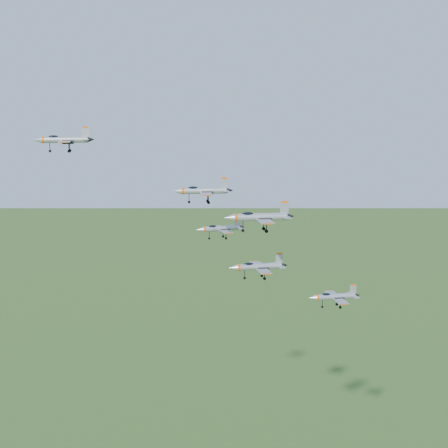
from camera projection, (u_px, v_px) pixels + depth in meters
name	position (u px, v px, depth m)	size (l,w,h in m)	color
jet_lead	(63.00, 139.00, 123.96)	(12.14, 10.18, 3.25)	#9599A0
jet_left_high	(202.00, 191.00, 116.73)	(11.43, 9.64, 3.08)	#9599A0
jet_right_high	(258.00, 217.00, 101.59)	(11.84, 9.94, 3.18)	#9599A0
jet_left_low	(220.00, 228.00, 133.82)	(11.08, 9.10, 2.97)	#9599A0
jet_right_low	(258.00, 266.00, 119.15)	(11.76, 9.81, 3.14)	#9599A0
jet_trail	(334.00, 296.00, 130.18)	(11.50, 9.61, 3.08)	#9599A0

